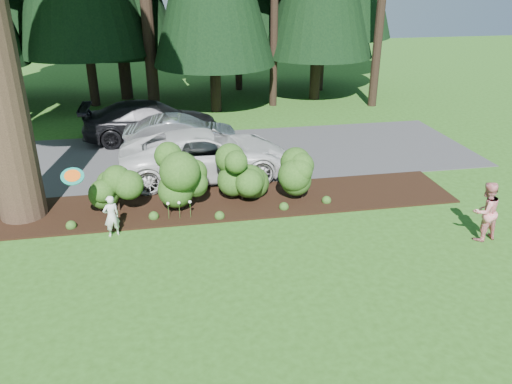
# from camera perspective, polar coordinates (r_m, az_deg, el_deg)

# --- Properties ---
(ground) EXTENTS (80.00, 80.00, 0.00)m
(ground) POSITION_cam_1_polar(r_m,az_deg,el_deg) (12.00, -6.72, -8.17)
(ground) COLOR #295117
(ground) RESTS_ON ground
(mulch_bed) EXTENTS (16.00, 2.50, 0.05)m
(mulch_bed) POSITION_cam_1_polar(r_m,az_deg,el_deg) (14.85, -7.67, -1.49)
(mulch_bed) COLOR black
(mulch_bed) RESTS_ON ground
(driveway) EXTENTS (22.00, 6.00, 0.03)m
(driveway) POSITION_cam_1_polar(r_m,az_deg,el_deg) (18.78, -8.44, 3.97)
(driveway) COLOR #38383A
(driveway) RESTS_ON ground
(shrub_row) EXTENTS (6.53, 1.60, 1.61)m
(shrub_row) POSITION_cam_1_polar(r_m,az_deg,el_deg) (14.47, -4.77, 1.35)
(shrub_row) COLOR #244A16
(shrub_row) RESTS_ON ground
(lily_cluster) EXTENTS (0.69, 0.09, 0.57)m
(lily_cluster) POSITION_cam_1_polar(r_m,az_deg,el_deg) (13.87, -8.80, -1.31)
(lily_cluster) COLOR #244A16
(lily_cluster) RESTS_ON ground
(car_silver_wagon) EXTENTS (4.23, 1.61, 1.38)m
(car_silver_wagon) POSITION_cam_1_polar(r_m,az_deg,el_deg) (19.04, -8.54, 6.48)
(car_silver_wagon) COLOR silver
(car_silver_wagon) RESTS_ON driveway
(car_white_suv) EXTENTS (5.68, 2.80, 1.55)m
(car_white_suv) POSITION_cam_1_polar(r_m,az_deg,el_deg) (16.60, -5.71, 4.31)
(car_white_suv) COLOR silver
(car_white_suv) RESTS_ON driveway
(car_dark_suv) EXTENTS (5.40, 2.22, 1.56)m
(car_dark_suv) POSITION_cam_1_polar(r_m,az_deg,el_deg) (20.74, -11.88, 7.95)
(car_dark_suv) COLOR black
(car_dark_suv) RESTS_ON driveway
(child) EXTENTS (0.49, 0.41, 1.14)m
(child) POSITION_cam_1_polar(r_m,az_deg,el_deg) (13.39, -16.20, -2.65)
(child) COLOR white
(child) RESTS_ON ground
(adult) EXTENTS (0.86, 0.73, 1.58)m
(adult) POSITION_cam_1_polar(r_m,az_deg,el_deg) (13.87, 24.73, -2.02)
(adult) COLOR red
(adult) RESTS_ON ground
(frisbee) EXTENTS (0.58, 0.50, 0.35)m
(frisbee) POSITION_cam_1_polar(r_m,az_deg,el_deg) (13.09, -20.24, 1.71)
(frisbee) COLOR #188470
(frisbee) RESTS_ON ground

